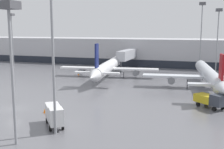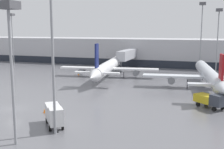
{
  "view_description": "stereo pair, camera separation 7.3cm",
  "coord_description": "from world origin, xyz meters",
  "px_view_note": "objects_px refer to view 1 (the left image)",
  "views": [
    {
      "loc": [
        28.11,
        -35.13,
        12.19
      ],
      "look_at": [
        9.88,
        18.87,
        3.0
      ],
      "focal_mm": 45.0,
      "sensor_mm": 36.0,
      "label": 1
    },
    {
      "loc": [
        28.18,
        -35.11,
        12.19
      ],
      "look_at": [
        9.88,
        18.87,
        3.0
      ],
      "focal_mm": 45.0,
      "sensor_mm": 36.0,
      "label": 2
    }
  ],
  "objects_px": {
    "apron_light_mast_3": "(12,24)",
    "traffic_cone_0": "(45,111)",
    "apron_light_mast_2": "(218,22)",
    "service_truck_2": "(54,114)",
    "apron_light_mast_1": "(202,18)",
    "parked_jet_3": "(209,75)",
    "parked_jet_0": "(109,67)",
    "apron_light_mast_4": "(10,30)",
    "traffic_cone_4": "(78,74)",
    "service_truck_1": "(211,99)"
  },
  "relations": [
    {
      "from": "parked_jet_0",
      "to": "traffic_cone_4",
      "type": "bearing_deg",
      "value": 78.48
    },
    {
      "from": "traffic_cone_0",
      "to": "apron_light_mast_4",
      "type": "xyz_separation_m",
      "value": [
        3.32,
        -10.91,
        11.78
      ]
    },
    {
      "from": "apron_light_mast_3",
      "to": "traffic_cone_0",
      "type": "bearing_deg",
      "value": -48.5
    },
    {
      "from": "apron_light_mast_1",
      "to": "apron_light_mast_4",
      "type": "distance_m",
      "value": 65.51
    },
    {
      "from": "apron_light_mast_4",
      "to": "traffic_cone_0",
      "type": "bearing_deg",
      "value": 106.93
    },
    {
      "from": "service_truck_2",
      "to": "apron_light_mast_4",
      "type": "relative_size",
      "value": 0.34
    },
    {
      "from": "apron_light_mast_1",
      "to": "apron_light_mast_4",
      "type": "relative_size",
      "value": 1.33
    },
    {
      "from": "apron_light_mast_2",
      "to": "apron_light_mast_3",
      "type": "relative_size",
      "value": 1.01
    },
    {
      "from": "service_truck_2",
      "to": "apron_light_mast_1",
      "type": "xyz_separation_m",
      "value": [
        16.08,
        56.81,
        13.9
      ]
    },
    {
      "from": "service_truck_1",
      "to": "traffic_cone_0",
      "type": "xyz_separation_m",
      "value": [
        -23.22,
        -10.62,
        -1.06
      ]
    },
    {
      "from": "parked_jet_3",
      "to": "service_truck_2",
      "type": "bearing_deg",
      "value": 141.0
    },
    {
      "from": "apron_light_mast_3",
      "to": "service_truck_2",
      "type": "bearing_deg",
      "value": -48.33
    },
    {
      "from": "apron_light_mast_1",
      "to": "apron_light_mast_4",
      "type": "bearing_deg",
      "value": -105.13
    },
    {
      "from": "parked_jet_0",
      "to": "apron_light_mast_1",
      "type": "bearing_deg",
      "value": -56.81
    },
    {
      "from": "service_truck_1",
      "to": "traffic_cone_4",
      "type": "distance_m",
      "value": 40.63
    },
    {
      "from": "parked_jet_0",
      "to": "apron_light_mast_4",
      "type": "distance_m",
      "value": 45.05
    },
    {
      "from": "apron_light_mast_2",
      "to": "apron_light_mast_3",
      "type": "xyz_separation_m",
      "value": [
        -68.44,
        -1.14,
        -0.15
      ]
    },
    {
      "from": "apron_light_mast_1",
      "to": "apron_light_mast_3",
      "type": "xyz_separation_m",
      "value": [
        -63.95,
        -3.03,
        -1.52
      ]
    },
    {
      "from": "parked_jet_0",
      "to": "apron_light_mast_3",
      "type": "height_order",
      "value": "apron_light_mast_3"
    },
    {
      "from": "traffic_cone_4",
      "to": "parked_jet_3",
      "type": "bearing_deg",
      "value": -12.53
    },
    {
      "from": "apron_light_mast_3",
      "to": "apron_light_mast_2",
      "type": "bearing_deg",
      "value": 0.96
    },
    {
      "from": "apron_light_mast_1",
      "to": "traffic_cone_0",
      "type": "bearing_deg",
      "value": -111.33
    },
    {
      "from": "apron_light_mast_1",
      "to": "apron_light_mast_3",
      "type": "distance_m",
      "value": 64.04
    },
    {
      "from": "service_truck_2",
      "to": "apron_light_mast_2",
      "type": "relative_size",
      "value": 0.28
    },
    {
      "from": "service_truck_2",
      "to": "apron_light_mast_1",
      "type": "bearing_deg",
      "value": 125.75
    },
    {
      "from": "parked_jet_3",
      "to": "parked_jet_0",
      "type": "bearing_deg",
      "value": 66.65
    },
    {
      "from": "traffic_cone_0",
      "to": "apron_light_mast_2",
      "type": "relative_size",
      "value": 0.04
    },
    {
      "from": "apron_light_mast_4",
      "to": "apron_light_mast_1",
      "type": "bearing_deg",
      "value": 74.87
    },
    {
      "from": "service_truck_2",
      "to": "parked_jet_0",
      "type": "bearing_deg",
      "value": 150.47
    },
    {
      "from": "parked_jet_3",
      "to": "apron_light_mast_1",
      "type": "bearing_deg",
      "value": -2.08
    },
    {
      "from": "apron_light_mast_2",
      "to": "traffic_cone_0",
      "type": "bearing_deg",
      "value": -116.31
    },
    {
      "from": "parked_jet_0",
      "to": "service_truck_1",
      "type": "distance_m",
      "value": 33.35
    },
    {
      "from": "parked_jet_3",
      "to": "apron_light_mast_3",
      "type": "height_order",
      "value": "apron_light_mast_3"
    },
    {
      "from": "parked_jet_0",
      "to": "parked_jet_3",
      "type": "xyz_separation_m",
      "value": [
        24.51,
        -6.9,
        0.13
      ]
    },
    {
      "from": "traffic_cone_0",
      "to": "traffic_cone_4",
      "type": "relative_size",
      "value": 0.85
    },
    {
      "from": "service_truck_2",
      "to": "apron_light_mast_1",
      "type": "distance_m",
      "value": 60.66
    },
    {
      "from": "parked_jet_0",
      "to": "service_truck_2",
      "type": "xyz_separation_m",
      "value": [
        5.88,
        -37.46,
        -1.08
      ]
    },
    {
      "from": "service_truck_1",
      "to": "apron_light_mast_3",
      "type": "distance_m",
      "value": 78.15
    },
    {
      "from": "parked_jet_0",
      "to": "service_truck_2",
      "type": "relative_size",
      "value": 7.29
    },
    {
      "from": "service_truck_1",
      "to": "service_truck_2",
      "type": "relative_size",
      "value": 1.02
    },
    {
      "from": "traffic_cone_0",
      "to": "apron_light_mast_3",
      "type": "bearing_deg",
      "value": 131.5
    },
    {
      "from": "traffic_cone_4",
      "to": "apron_light_mast_2",
      "type": "height_order",
      "value": "apron_light_mast_2"
    },
    {
      "from": "apron_light_mast_1",
      "to": "apron_light_mast_2",
      "type": "bearing_deg",
      "value": -22.82
    },
    {
      "from": "traffic_cone_4",
      "to": "traffic_cone_0",
      "type": "bearing_deg",
      "value": -72.71
    },
    {
      "from": "parked_jet_0",
      "to": "traffic_cone_0",
      "type": "bearing_deg",
      "value": 174.5
    },
    {
      "from": "service_truck_2",
      "to": "traffic_cone_0",
      "type": "distance_m",
      "value": 6.42
    },
    {
      "from": "service_truck_2",
      "to": "apron_light_mast_3",
      "type": "bearing_deg",
      "value": -176.78
    },
    {
      "from": "service_truck_2",
      "to": "apron_light_mast_3",
      "type": "height_order",
      "value": "apron_light_mast_3"
    },
    {
      "from": "service_truck_1",
      "to": "apron_light_mast_3",
      "type": "relative_size",
      "value": 0.29
    },
    {
      "from": "service_truck_1",
      "to": "service_truck_2",
      "type": "xyz_separation_m",
      "value": [
        -18.91,
        -15.19,
        0.25
      ]
    }
  ]
}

